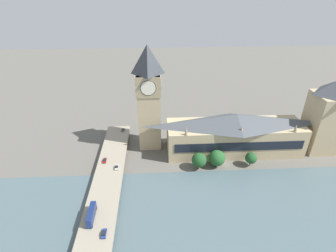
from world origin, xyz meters
name	(u,v)px	position (x,y,z in m)	size (l,w,h in m)	color
ground_plane	(225,164)	(0.00, 0.00, 0.00)	(600.00, 600.00, 0.00)	#605E56
river_water	(245,215)	(-38.30, 0.00, 0.15)	(64.60, 360.00, 0.30)	#4C6066
parliament_hall	(235,133)	(14.10, -8.00, 12.84)	(22.67, 83.49, 25.87)	tan
clock_tower	(149,96)	(23.95, 44.59, 34.76)	(14.95, 14.95, 65.27)	tan
victoria_tower	(326,116)	(14.16, -63.39, 23.06)	(19.30, 19.30, 50.11)	tan
road_bridge	(100,216)	(-38.30, 67.15, 3.34)	(161.21, 15.42, 4.15)	gray
double_decker_bus_lead	(91,214)	(-40.02, 70.13, 6.72)	(11.84, 2.50, 4.64)	navy
car_northbound_lead	(123,130)	(35.88, 63.75, 4.81)	(4.14, 1.92, 1.32)	slate
car_northbound_mid	(105,160)	(1.26, 70.90, 4.86)	(4.57, 1.80, 1.44)	maroon
car_northbound_tail	(104,233)	(-48.88, 63.48, 4.88)	(4.68, 1.89, 1.44)	navy
car_southbound_lead	(117,167)	(-5.53, 63.23, 4.87)	(4.07, 1.83, 1.41)	silver
tree_embankment_near	(251,158)	(-2.10, -13.91, 5.64)	(6.74, 6.74, 9.03)	brown
tree_embankment_mid	(217,158)	(-1.61, 5.98, 6.06)	(9.39, 9.39, 10.76)	brown
tree_embankment_far	(199,160)	(-3.33, 16.71, 6.33)	(8.50, 8.50, 10.59)	brown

